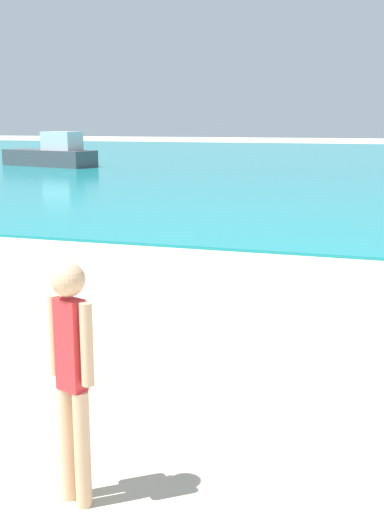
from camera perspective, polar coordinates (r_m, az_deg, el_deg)
The scene contains 3 objects.
water at distance 41.63m, azimuth 14.72°, elevation 8.28°, with size 160.00×60.00×0.06m, color teal.
person_standing at distance 4.08m, azimuth -10.72°, elevation -10.02°, with size 0.35×0.21×1.59m.
boat_far at distance 35.29m, azimuth -12.43°, elevation 8.89°, with size 5.66×3.03×1.84m.
Camera 1 is at (2.25, 3.04, 2.42)m, focal length 44.69 mm.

